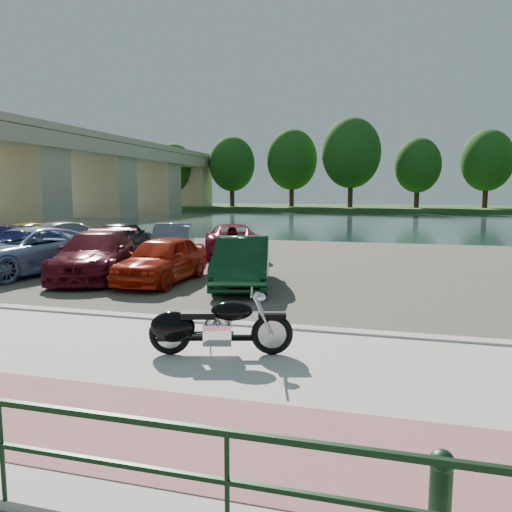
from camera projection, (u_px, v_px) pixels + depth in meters
The scene contains 20 objects.
ground at pixel (190, 361), 8.08m from camera, with size 200.00×200.00×0.00m, color #595447.
promenade at pixel (163, 380), 7.12m from camera, with size 60.00×6.00×0.10m, color #B9B7AE.
pink_path at pixel (104, 422), 5.68m from camera, with size 60.00×2.00×0.01m, color #8E5054.
kerb at pixel (229, 325), 9.98m from camera, with size 60.00×0.30×0.14m, color #B9B7AE.
parking_lot at pixel (306, 265), 18.59m from camera, with size 60.00×18.00×0.04m, color #3C3930.
river at pixel (359, 222), 46.32m from camera, with size 120.00×40.00×0.00m, color #1B312F.
far_bank at pixel (374, 208), 76.86m from camera, with size 120.00×24.00×0.60m, color #1B4017.
bridge at pixel (99, 166), 54.02m from camera, with size 7.00×56.00×8.55m.
railing at pixel (0, 424), 4.16m from camera, with size 24.04×0.05×0.90m.
far_trees at pixel (406, 158), 68.86m from camera, with size 70.25×10.68×12.52m.
motorcycle at pixel (207, 327), 8.02m from camera, with size 2.28×0.96×1.05m.
car_2 at pixel (25, 251), 16.34m from camera, with size 2.51×5.45×1.51m, color #89A4C7.
car_3 at pixel (96, 255), 15.66m from camera, with size 2.03×4.99×1.45m, color #540C17.
car_4 at pixel (162, 259), 14.83m from camera, with size 1.64×4.07×1.39m, color #B4220C.
car_5 at pixel (242, 262), 14.22m from camera, with size 1.49×4.26×1.40m, color #0F391D.
car_6 at pixel (34, 235), 23.95m from camera, with size 2.06×4.46×1.24m, color olive.
car_7 at pixel (71, 236), 22.64m from camera, with size 1.91×4.70×1.36m, color gray.
car_8 at pixel (123, 236), 22.47m from camera, with size 1.67×4.15×1.41m, color black.
car_9 at pixel (175, 239), 21.41m from camera, with size 1.46×4.18×1.38m, color slate.
car_10 at pixel (232, 239), 21.22m from camera, with size 2.25×4.89×1.36m, color maroon.
Camera 1 is at (3.12, -7.23, 2.71)m, focal length 35.00 mm.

